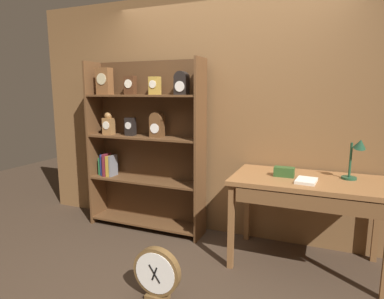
% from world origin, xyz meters
% --- Properties ---
extents(ground_plane, '(10.00, 10.00, 0.00)m').
position_xyz_m(ground_plane, '(0.00, 0.00, 0.00)').
color(ground_plane, '#3D2D21').
extents(back_wood_panel, '(4.80, 0.05, 2.60)m').
position_xyz_m(back_wood_panel, '(0.00, 1.25, 1.30)').
color(back_wood_panel, brown).
rests_on(back_wood_panel, ground).
extents(bookshelf, '(1.37, 0.31, 1.91)m').
position_xyz_m(bookshelf, '(-0.89, 1.02, 1.00)').
color(bookshelf, brown).
rests_on(bookshelf, ground).
extents(workbench, '(1.31, 0.73, 0.81)m').
position_xyz_m(workbench, '(0.90, 0.80, 0.72)').
color(workbench, brown).
rests_on(workbench, ground).
extents(desk_lamp, '(0.19, 0.18, 0.38)m').
position_xyz_m(desk_lamp, '(1.27, 0.91, 1.04)').
color(desk_lamp, '#1E472D').
rests_on(desk_lamp, workbench).
extents(toolbox_small, '(0.18, 0.09, 0.09)m').
position_xyz_m(toolbox_small, '(0.69, 0.82, 0.86)').
color(toolbox_small, '#2D5123').
rests_on(toolbox_small, workbench).
extents(open_repair_manual, '(0.18, 0.23, 0.02)m').
position_xyz_m(open_repair_manual, '(0.89, 0.70, 0.83)').
color(open_repair_manual, silver).
rests_on(open_repair_manual, workbench).
extents(round_clock_large, '(0.38, 0.11, 0.42)m').
position_xyz_m(round_clock_large, '(-0.09, -0.15, 0.21)').
color(round_clock_large, brown).
rests_on(round_clock_large, ground).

